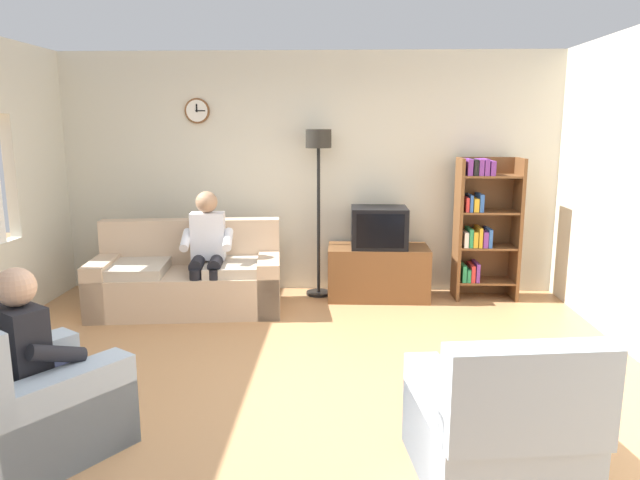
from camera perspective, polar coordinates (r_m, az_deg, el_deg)
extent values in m
plane|color=#B27F51|center=(4.40, -3.01, -14.13)|extent=(12.00, 12.00, 0.00)
cube|color=beige|center=(6.66, -1.10, 6.61)|extent=(6.20, 0.12, 2.70)
cylinder|color=brown|center=(6.74, -12.05, 12.39)|extent=(0.28, 0.03, 0.28)
cylinder|color=white|center=(6.73, -12.08, 12.39)|extent=(0.24, 0.01, 0.24)
cube|color=black|center=(6.72, -12.11, 12.64)|extent=(0.02, 0.01, 0.09)
cube|color=black|center=(6.71, -11.76, 12.40)|extent=(0.11, 0.01, 0.01)
cube|color=beige|center=(6.89, -26.03, 6.06)|extent=(0.12, 1.10, 1.20)
cube|color=tan|center=(6.14, -12.93, -4.91)|extent=(1.98, 1.04, 0.42)
cube|color=tan|center=(6.38, -12.62, -0.12)|extent=(1.91, 0.40, 0.48)
cube|color=tan|center=(6.04, -5.05, -4.22)|extent=(0.31, 0.86, 0.56)
cube|color=tan|center=(6.31, -20.53, -4.25)|extent=(0.31, 0.86, 0.56)
cube|color=#BCAD99|center=(5.97, -8.36, -2.62)|extent=(0.67, 0.74, 0.10)
cube|color=#BCAD99|center=(6.12, -17.73, -2.68)|extent=(0.67, 0.74, 0.10)
cube|color=brown|center=(6.43, 5.75, -3.19)|extent=(1.10, 0.56, 0.58)
cube|color=black|center=(6.67, 5.61, -2.39)|extent=(1.10, 0.04, 0.03)
cube|color=black|center=(6.30, 5.85, 1.27)|extent=(0.60, 0.48, 0.44)
cube|color=black|center=(6.06, 5.99, 0.87)|extent=(0.50, 0.01, 0.36)
cube|color=brown|center=(6.49, 13.45, 1.06)|extent=(0.04, 0.36, 1.55)
cube|color=brown|center=(6.64, 18.86, 1.00)|extent=(0.04, 0.36, 1.55)
cube|color=brown|center=(6.72, 15.84, 1.29)|extent=(0.64, 0.02, 1.55)
cube|color=brown|center=(6.68, 15.92, -3.88)|extent=(0.60, 0.34, 0.02)
cube|color=#267F4C|center=(6.58, 13.89, -3.07)|extent=(0.04, 0.28, 0.18)
cube|color=#267F4C|center=(6.60, 14.30, -3.23)|extent=(0.04, 0.28, 0.14)
cube|color=red|center=(6.60, 14.69, -3.06)|extent=(0.04, 0.28, 0.19)
cube|color=#72338C|center=(6.61, 15.13, -2.97)|extent=(0.04, 0.28, 0.21)
cube|color=brown|center=(6.59, 16.10, -0.63)|extent=(0.60, 0.34, 0.02)
cube|color=silver|center=(6.50, 14.06, 0.17)|extent=(0.04, 0.28, 0.17)
cube|color=#267F4C|center=(6.51, 14.50, 0.31)|extent=(0.04, 0.28, 0.20)
cube|color=gold|center=(6.52, 14.92, 0.18)|extent=(0.05, 0.28, 0.17)
cube|color=gold|center=(6.53, 15.37, 0.36)|extent=(0.04, 0.28, 0.21)
cube|color=#72338C|center=(6.55, 15.83, 0.18)|extent=(0.05, 0.28, 0.17)
cube|color=#2D59A5|center=(6.56, 16.26, 0.30)|extent=(0.04, 0.28, 0.20)
cube|color=brown|center=(6.53, 16.28, 2.70)|extent=(0.60, 0.34, 0.02)
cube|color=red|center=(6.44, 14.17, 3.50)|extent=(0.03, 0.28, 0.15)
cube|color=#2D59A5|center=(6.45, 14.53, 3.60)|extent=(0.03, 0.28, 0.18)
cube|color=gold|center=(6.46, 14.98, 3.44)|extent=(0.05, 0.28, 0.14)
cube|color=#2D59A5|center=(6.47, 15.48, 3.63)|extent=(0.04, 0.28, 0.19)
cube|color=brown|center=(6.49, 16.47, 6.09)|extent=(0.60, 0.34, 0.02)
cube|color=#72338C|center=(6.40, 14.43, 7.02)|extent=(0.05, 0.28, 0.17)
cube|color=black|center=(6.42, 14.97, 6.98)|extent=(0.05, 0.28, 0.17)
cube|color=#72338C|center=(6.43, 15.45, 6.98)|extent=(0.05, 0.28, 0.17)
cube|color=#72338C|center=(6.44, 15.96, 6.97)|extent=(0.05, 0.28, 0.17)
cube|color=#72338C|center=(6.46, 16.50, 6.86)|extent=(0.05, 0.28, 0.15)
cylinder|color=black|center=(6.59, -0.14, -5.26)|extent=(0.28, 0.28, 0.03)
cylinder|color=black|center=(6.40, -0.15, 1.92)|extent=(0.04, 0.04, 1.70)
cylinder|color=black|center=(6.32, -0.15, 10.00)|extent=(0.28, 0.28, 0.20)
cube|color=#9EADBC|center=(3.90, -26.22, -15.58)|extent=(1.14, 1.15, 0.40)
cube|color=#9EADBC|center=(4.13, -28.03, -13.05)|extent=(0.62, 0.77, 0.56)
cube|color=#9EADBC|center=(3.63, -23.78, -16.00)|extent=(0.62, 0.77, 0.56)
cube|color=#9EADBC|center=(3.44, 16.72, -18.66)|extent=(0.90, 0.93, 0.40)
cube|color=#9EADBC|center=(2.93, 19.96, -14.42)|extent=(0.82, 0.28, 0.50)
cube|color=#9EADBC|center=(3.32, 11.61, -17.92)|extent=(0.30, 0.82, 0.56)
cube|color=#9EADBC|center=(3.53, 21.41, -16.67)|extent=(0.30, 0.82, 0.56)
cube|color=silver|center=(6.00, -11.02, 0.40)|extent=(0.36, 0.23, 0.48)
sphere|color=#A37A5B|center=(5.94, -11.16, 3.70)|extent=(0.22, 0.22, 0.22)
cylinder|color=black|center=(5.86, -10.28, -2.24)|extent=(0.17, 0.39, 0.13)
cylinder|color=black|center=(5.88, -12.02, -2.25)|extent=(0.17, 0.39, 0.13)
cylinder|color=black|center=(5.75, -10.38, -5.40)|extent=(0.12, 0.12, 0.52)
cylinder|color=black|center=(5.77, -12.17, -5.40)|extent=(0.12, 0.12, 0.52)
cylinder|color=silver|center=(5.89, -9.10, 0.06)|extent=(0.12, 0.34, 0.20)
cylinder|color=silver|center=(5.94, -13.14, 0.00)|extent=(0.12, 0.34, 0.20)
cube|color=black|center=(3.71, -27.53, -9.39)|extent=(0.39, 0.36, 0.48)
sphere|color=tan|center=(3.61, -27.89, -4.14)|extent=(0.22, 0.22, 0.22)
cylinder|color=#2D334C|center=(3.95, -25.28, -11.71)|extent=(0.32, 0.39, 0.13)
cylinder|color=#2D334C|center=(3.80, -23.96, -12.50)|extent=(0.32, 0.39, 0.13)
cylinder|color=#2D334C|center=(4.11, -22.63, -13.88)|extent=(0.15, 0.15, 0.40)
cylinder|color=#2D334C|center=(3.97, -21.25, -14.70)|extent=(0.15, 0.15, 0.40)
cylinder|color=black|center=(3.93, -27.55, -8.55)|extent=(0.26, 0.32, 0.20)
cylinder|color=black|center=(3.58, -24.55, -10.20)|extent=(0.26, 0.32, 0.20)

